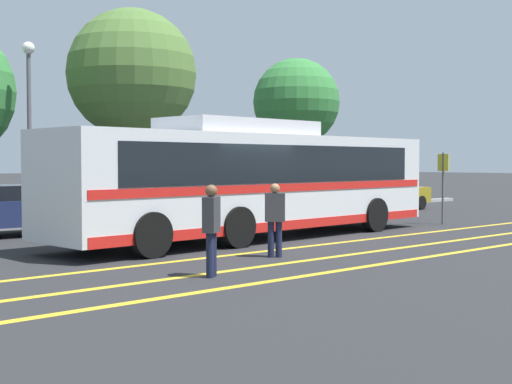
{
  "coord_description": "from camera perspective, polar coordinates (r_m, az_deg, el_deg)",
  "views": [
    {
      "loc": [
        -11.71,
        -13.84,
        2.07
      ],
      "look_at": [
        1.12,
        0.37,
        1.25
      ],
      "focal_mm": 50.0,
      "sensor_mm": 36.0,
      "label": 1
    }
  ],
  "objects": [
    {
      "name": "parked_car_4",
      "position": [
        31.03,
        10.41,
        -0.1
      ],
      "size": [
        4.0,
        2.11,
        1.4
      ],
      "rotation": [
        0.0,
        0.0,
        -1.54
      ],
      "color": "olive",
      "rests_on": "ground_plane"
    },
    {
      "name": "parked_car_1",
      "position": [
        21.05,
        -19.07,
        -1.33
      ],
      "size": [
        4.2,
        2.18,
        1.42
      ],
      "rotation": [
        0.0,
        0.0,
        1.53
      ],
      "color": "navy",
      "rests_on": "ground_plane"
    },
    {
      "name": "pedestrian_1",
      "position": [
        15.39,
        1.52,
        -1.9
      ],
      "size": [
        0.47,
        0.43,
        1.6
      ],
      "rotation": [
        0.0,
        0.0,
        5.61
      ],
      "color": "#191E38",
      "rests_on": "ground_plane"
    },
    {
      "name": "pedestrian_0",
      "position": [
        12.77,
        -3.59,
        -2.63
      ],
      "size": [
        0.47,
        0.42,
        1.66
      ],
      "rotation": [
        0.0,
        0.0,
        3.74
      ],
      "color": "#191E38",
      "rests_on": "ground_plane"
    },
    {
      "name": "curb_strip",
      "position": [
        24.77,
        -10.73,
        -2.22
      ],
      "size": [
        40.21,
        0.36,
        0.15
      ],
      "primitive_type": "cube",
      "color": "#99999E",
      "rests_on": "ground_plane"
    },
    {
      "name": "lane_strip_1",
      "position": [
        16.58,
        9.16,
        -4.75
      ],
      "size": [
        32.21,
        0.2,
        0.01
      ],
      "primitive_type": "cube",
      "rotation": [
        0.0,
        0.0,
        1.57
      ],
      "color": "gold",
      "rests_on": "ground_plane"
    },
    {
      "name": "tree_0",
      "position": [
        36.67,
        3.25,
        7.2
      ],
      "size": [
        4.42,
        4.42,
        7.33
      ],
      "color": "#513823",
      "rests_on": "ground_plane"
    },
    {
      "name": "street_lamp",
      "position": [
        24.71,
        -17.7,
        6.69
      ],
      "size": [
        0.41,
        0.41,
        6.0
      ],
      "color": "#59595E",
      "rests_on": "ground_plane"
    },
    {
      "name": "lane_strip_2",
      "position": [
        15.76,
        13.09,
        -5.16
      ],
      "size": [
        32.21,
        0.2,
        0.01
      ],
      "primitive_type": "cube",
      "rotation": [
        0.0,
        0.0,
        1.57
      ],
      "color": "gold",
      "rests_on": "ground_plane"
    },
    {
      "name": "transit_bus",
      "position": [
        19.15,
        -0.04,
        1.03
      ],
      "size": [
        12.63,
        3.18,
        3.16
      ],
      "rotation": [
        0.0,
        0.0,
        -1.52
      ],
      "color": "silver",
      "rests_on": "ground_plane"
    },
    {
      "name": "parked_car_3",
      "position": [
        27.13,
        2.79,
        -0.35
      ],
      "size": [
        3.93,
        1.96,
        1.5
      ],
      "rotation": [
        0.0,
        0.0,
        -1.59
      ],
      "color": "silver",
      "rests_on": "ground_plane"
    },
    {
      "name": "tree_2",
      "position": [
        28.46,
        -9.9,
        9.29
      ],
      "size": [
        5.02,
        5.02,
        8.0
      ],
      "color": "#513823",
      "rests_on": "ground_plane"
    },
    {
      "name": "ground_plane",
      "position": [
        18.25,
        -1.83,
        -4.07
      ],
      "size": [
        220.0,
        220.0,
        0.0
      ],
      "primitive_type": "plane",
      "color": "#262628"
    },
    {
      "name": "lane_strip_0",
      "position": [
        17.7,
        4.79,
        -4.27
      ],
      "size": [
        32.21,
        0.2,
        0.01
      ],
      "primitive_type": "cube",
      "rotation": [
        0.0,
        0.0,
        1.57
      ],
      "color": "gold",
      "rests_on": "ground_plane"
    },
    {
      "name": "bus_stop_sign",
      "position": [
        24.23,
        14.74,
        1.01
      ],
      "size": [
        0.07,
        0.4,
        2.37
      ],
      "rotation": [
        0.0,
        0.0,
        -1.52
      ],
      "color": "#59595E",
      "rests_on": "ground_plane"
    },
    {
      "name": "parked_car_2",
      "position": [
        23.61,
        -5.42,
        -0.73
      ],
      "size": [
        4.42,
        2.04,
        1.52
      ],
      "rotation": [
        0.0,
        0.0,
        -1.5
      ],
      "color": "silver",
      "rests_on": "ground_plane"
    }
  ]
}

